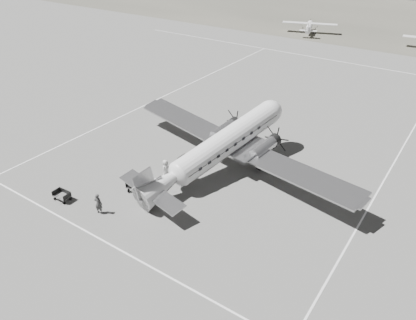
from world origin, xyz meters
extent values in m
plane|color=slate|center=(0.00, 0.00, 0.00)|extent=(260.00, 260.00, 0.00)
cube|color=white|center=(0.00, -14.00, 0.01)|extent=(60.00, 0.15, 0.01)
cube|color=white|center=(12.00, 0.00, 0.01)|extent=(0.15, 80.00, 0.01)
cube|color=white|center=(-18.00, 10.00, 0.01)|extent=(0.15, 60.00, 0.01)
cube|color=white|center=(0.00, 40.00, 0.01)|extent=(90.00, 0.15, 0.01)
imported|color=#323232|center=(-5.82, -11.81, 0.92)|extent=(0.77, 0.62, 1.84)
imported|color=#A9A9A7|center=(-5.35, -7.40, 0.81)|extent=(0.69, 0.85, 1.62)
imported|color=silver|center=(-4.77, -4.68, 0.92)|extent=(0.70, 0.97, 1.85)
camera|label=1|loc=(16.27, -28.42, 20.40)|focal=35.00mm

